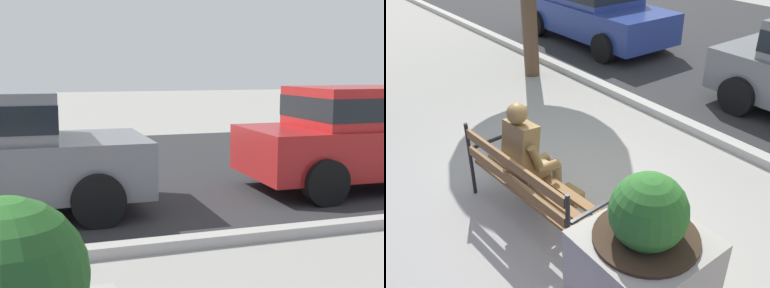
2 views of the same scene
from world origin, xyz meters
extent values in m
sphere|color=#2D6B28|center=(1.78, -0.11, 1.06)|extent=(0.62, 0.62, 0.62)
cylinder|color=black|center=(2.69, 5.60, 0.32)|extent=(0.64, 0.23, 0.64)
cylinder|color=black|center=(2.66, 3.90, 0.32)|extent=(0.64, 0.23, 0.64)
cube|color=#B21E1E|center=(7.05, 4.77, 0.61)|extent=(4.13, 1.77, 0.70)
cube|color=#B21E1E|center=(6.90, 4.78, 1.26)|extent=(2.16, 1.60, 0.60)
cube|color=black|center=(6.90, 4.78, 1.26)|extent=(2.17, 1.62, 0.33)
cylinder|color=black|center=(5.74, 5.65, 0.32)|extent=(0.64, 0.23, 0.64)
cylinder|color=black|center=(5.71, 3.95, 0.32)|extent=(0.64, 0.23, 0.64)
camera|label=1|loc=(1.86, -2.10, 1.84)|focal=49.39mm
camera|label=2|loc=(3.44, -2.10, 3.12)|focal=39.71mm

